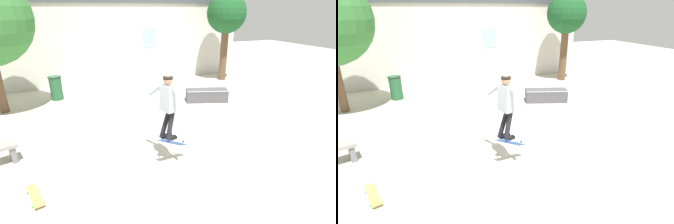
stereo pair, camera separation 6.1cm
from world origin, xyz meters
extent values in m
plane|color=beige|center=(0.00, 0.00, 0.00)|extent=(40.00, 40.00, 0.00)
cube|color=beige|center=(0.00, 8.20, 1.79)|extent=(12.97, 0.40, 3.58)
cube|color=#99B7C6|center=(1.72, 7.99, 2.04)|extent=(0.70, 0.02, 0.90)
cylinder|color=brown|center=(5.05, 6.64, 1.23)|extent=(0.35, 0.35, 2.47)
sphere|color=#194C23|center=(5.05, 6.64, 3.15)|extent=(1.82, 1.82, 1.82)
cube|color=slate|center=(-3.64, 1.88, 0.20)|extent=(0.21, 0.35, 0.40)
cube|color=#4C4C51|center=(2.70, 4.00, 0.24)|extent=(1.67, 1.01, 0.48)
cube|color=#B7B7BC|center=(2.62, 3.74, 0.46)|extent=(1.50, 0.52, 0.02)
cylinder|color=#235633|center=(-2.69, 6.32, 0.46)|extent=(0.45, 0.45, 0.93)
torus|color=black|center=(-2.69, 6.32, 0.91)|extent=(0.49, 0.49, 0.04)
cube|color=#9EA8B2|center=(-0.25, 0.53, 1.57)|extent=(0.33, 0.40, 0.58)
sphere|color=#A37556|center=(-0.25, 0.53, 1.98)|extent=(0.26, 0.26, 0.21)
ellipsoid|color=black|center=(-0.25, 0.53, 2.01)|extent=(0.28, 0.28, 0.12)
cylinder|color=black|center=(-0.28, 0.61, 0.97)|extent=(0.34, 0.14, 0.75)
cube|color=black|center=(-0.25, 0.62, 0.63)|extent=(0.28, 0.18, 0.07)
cylinder|color=black|center=(-0.22, 0.45, 0.97)|extent=(0.31, 0.26, 0.75)
cube|color=black|center=(-0.20, 0.46, 0.63)|extent=(0.28, 0.18, 0.07)
cylinder|color=#9EA8B2|center=(-0.37, 0.91, 1.67)|extent=(0.24, 0.54, 0.42)
cylinder|color=#9EA8B2|center=(-0.13, 0.14, 1.67)|extent=(0.24, 0.54, 0.42)
cube|color=#2D519E|center=(-0.16, 0.47, 0.51)|extent=(0.76, 0.35, 0.46)
cylinder|color=black|center=(0.11, 0.47, 0.48)|extent=(0.07, 0.06, 0.07)
cylinder|color=black|center=(0.01, 0.63, 0.38)|extent=(0.07, 0.06, 0.07)
cylinder|color=black|center=(-0.31, 0.35, 0.70)|extent=(0.07, 0.06, 0.07)
cylinder|color=black|center=(-0.40, 0.52, 0.61)|extent=(0.07, 0.06, 0.07)
cube|color=#AD894C|center=(-3.07, 0.22, 0.07)|extent=(0.39, 0.79, 0.02)
cylinder|color=green|center=(-2.91, 0.02, 0.03)|extent=(0.03, 0.06, 0.05)
cylinder|color=green|center=(-3.11, -0.04, 0.03)|extent=(0.03, 0.06, 0.05)
cylinder|color=green|center=(-3.04, 0.48, 0.03)|extent=(0.03, 0.06, 0.05)
cylinder|color=green|center=(-3.23, 0.42, 0.03)|extent=(0.03, 0.06, 0.05)
camera|label=1|loc=(-2.19, -4.44, 3.36)|focal=28.00mm
camera|label=2|loc=(-2.13, -4.46, 3.36)|focal=28.00mm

